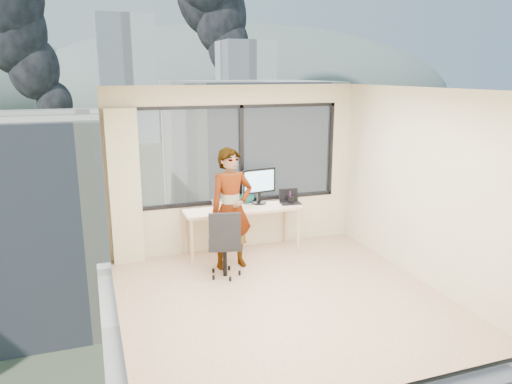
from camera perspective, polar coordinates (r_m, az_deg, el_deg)
name	(u,v)px	position (r m, az deg, el deg)	size (l,w,h in m)	color
floor	(282,297)	(6.31, 3.06, -12.29)	(4.00, 4.00, 0.01)	#D3AC89
ceiling	(285,89)	(5.66, 3.41, 12.02)	(4.00, 4.00, 0.01)	white
wall_front	(375,257)	(4.17, 13.84, -7.40)	(4.00, 0.01, 2.60)	beige
wall_left	(111,214)	(5.44, -16.68, -2.54)	(0.01, 4.00, 2.60)	beige
wall_right	(421,186)	(6.85, 18.89, 0.64)	(0.01, 4.00, 2.60)	beige
window_wall	(238,154)	(7.67, -2.12, 4.45)	(3.30, 0.16, 1.55)	black
curtain	(125,188)	(7.31, -15.18, 0.50)	(0.45, 0.14, 2.30)	beige
desk	(242,230)	(7.61, -1.64, -4.54)	(1.80, 0.60, 0.75)	tan
chair	(225,242)	(6.75, -3.72, -5.91)	(0.51, 0.51, 1.00)	black
person	(231,209)	(6.96, -2.91, -1.99)	(0.64, 0.42, 1.76)	#2D2D33
monitor	(259,186)	(7.66, 0.34, 0.72)	(0.57, 0.12, 0.57)	black
game_console	(222,202)	(7.67, -4.08, -1.24)	(0.29, 0.24, 0.07)	white
laptop	(291,197)	(7.71, 4.09, -0.63)	(0.31, 0.33, 0.20)	black
cellphone	(223,211)	(7.32, -3.86, -2.21)	(0.10, 0.04, 0.01)	black
pen_cup	(291,200)	(7.72, 4.11, -1.00)	(0.08, 0.08, 0.11)	black
handbag	(247,197)	(7.70, -1.08, -0.65)	(0.25, 0.13, 0.20)	#0B4245
exterior_ground	(97,142)	(126.37, -18.17, 5.61)	(400.00, 400.00, 0.04)	#515B3D
near_bldg_b	(247,167)	(46.33, -1.07, 3.00)	(14.00, 13.00, 16.00)	white
near_bldg_c	(471,207)	(47.73, 24.03, -1.60)	(12.00, 10.00, 10.00)	beige
far_tower_b	(127,80)	(125.65, -14.96, 12.67)	(13.00, 13.00, 30.00)	silver
far_tower_c	(245,85)	(152.74, -1.27, 12.51)	(15.00, 15.00, 26.00)	silver
hill_b	(241,97)	(341.31, -1.83, 11.11)	(300.00, 220.00, 96.00)	slate
tree_b	(222,305)	(26.99, -3.98, -13.18)	(7.60, 7.60, 9.00)	#284E1A
tree_c	(330,185)	(52.62, 8.66, 0.83)	(8.40, 8.40, 10.00)	#284E1A
smoke_plume_b	(246,2)	(185.90, -1.24, 21.42)	(30.00, 18.00, 70.00)	black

